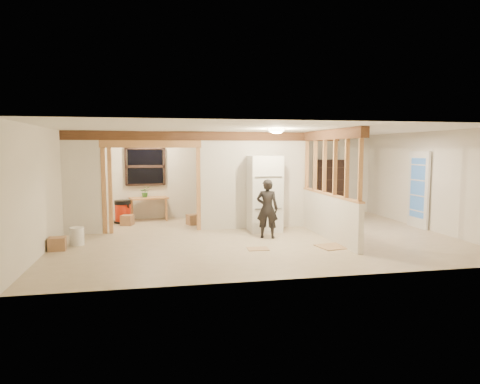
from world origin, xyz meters
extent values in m
cube|color=#CAB396|center=(0.00, 0.00, -0.01)|extent=(9.00, 6.50, 0.01)
cube|color=white|center=(0.00, 0.00, 2.50)|extent=(9.00, 6.50, 0.01)
cube|color=silver|center=(0.00, 3.25, 1.25)|extent=(9.00, 0.01, 2.50)
cube|color=silver|center=(0.00, -3.25, 1.25)|extent=(9.00, 0.01, 2.50)
cube|color=silver|center=(-4.50, 0.00, 1.25)|extent=(0.01, 6.50, 2.50)
cube|color=silver|center=(4.50, 0.00, 1.25)|extent=(0.01, 6.50, 2.50)
cube|color=silver|center=(-4.05, 1.20, 1.25)|extent=(0.90, 0.12, 2.50)
cube|color=silver|center=(0.20, 1.20, 1.25)|extent=(2.80, 0.12, 2.50)
cube|color=tan|center=(-2.40, 1.20, 1.10)|extent=(2.46, 0.14, 2.20)
cube|color=brown|center=(-1.00, 1.20, 2.38)|extent=(7.00, 0.18, 0.22)
cube|color=brown|center=(1.60, -0.40, 2.38)|extent=(0.18, 3.30, 0.22)
cube|color=silver|center=(1.60, -0.40, 0.50)|extent=(0.12, 3.20, 1.00)
cube|color=tan|center=(1.60, -0.40, 1.66)|extent=(0.14, 3.20, 1.32)
cube|color=black|center=(-2.60, 3.17, 1.55)|extent=(1.12, 0.10, 1.10)
cube|color=white|center=(4.42, 0.40, 1.00)|extent=(0.12, 0.86, 2.00)
ellipsoid|color=#FFEABF|center=(0.30, -0.50, 2.48)|extent=(0.36, 0.36, 0.16)
ellipsoid|color=#FFEABF|center=(-2.50, 2.30, 2.48)|extent=(0.32, 0.32, 0.14)
ellipsoid|color=#FFD88C|center=(-2.00, 1.60, 2.18)|extent=(0.07, 0.07, 0.07)
cube|color=silver|center=(0.36, 0.76, 0.95)|extent=(0.78, 0.76, 1.89)
imported|color=black|center=(0.21, -0.12, 0.69)|extent=(0.59, 0.50, 1.38)
cube|color=tan|center=(-2.51, 2.93, 0.34)|extent=(1.15, 0.74, 0.67)
imported|color=#357431|center=(-2.61, 2.96, 0.83)|extent=(0.30, 0.26, 0.31)
cylinder|color=#B91F09|center=(-3.23, 2.64, 0.32)|extent=(0.61, 0.61, 0.64)
cube|color=black|center=(3.08, 3.04, 0.86)|extent=(0.86, 0.29, 1.72)
cylinder|color=silver|center=(-3.99, -0.03, 0.19)|extent=(0.31, 0.31, 0.38)
cube|color=#A3744F|center=(-1.32, 2.00, 0.14)|extent=(0.40, 0.38, 0.28)
cube|color=#A3744F|center=(-3.09, 2.25, 0.14)|extent=(0.37, 0.37, 0.28)
cube|color=#A3744F|center=(-4.30, -0.48, 0.14)|extent=(0.35, 0.29, 0.27)
cube|color=tan|center=(1.31, -1.29, 0.01)|extent=(0.66, 0.66, 0.02)
cube|color=tan|center=(-0.26, -1.16, 0.01)|extent=(0.44, 0.36, 0.01)
camera|label=1|loc=(-2.30, -9.58, 2.06)|focal=32.00mm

